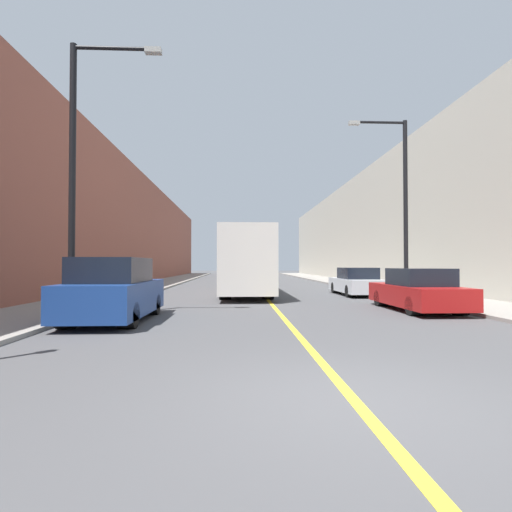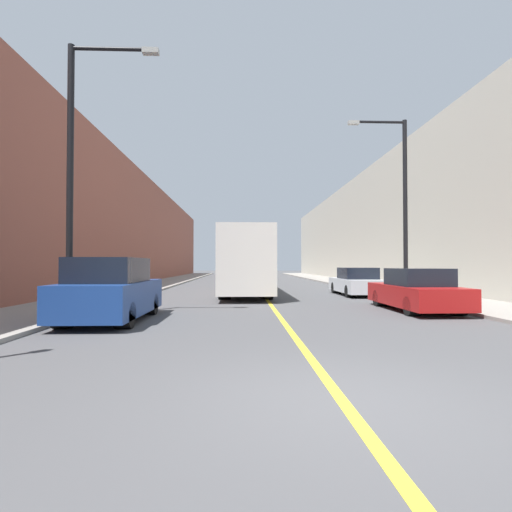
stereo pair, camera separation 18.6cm
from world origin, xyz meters
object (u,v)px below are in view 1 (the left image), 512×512
object	(u,v)px
bus	(245,261)
street_lamp_right	(401,196)
car_right_near	(417,291)
parked_suv_left	(114,292)
car_right_mid	(357,283)
street_lamp_left	(80,160)

from	to	relation	value
bus	street_lamp_right	world-z (taller)	street_lamp_right
bus	car_right_near	distance (m)	10.44
bus	parked_suv_left	world-z (taller)	bus
bus	car_right_mid	bearing A→B (deg)	-14.30
street_lamp_right	street_lamp_left	bearing A→B (deg)	-154.62
bus	car_right_near	bearing A→B (deg)	-55.10
parked_suv_left	car_right_near	bearing A→B (deg)	12.51
car_right_mid	street_lamp_left	world-z (taller)	street_lamp_left
car_right_mid	car_right_near	bearing A→B (deg)	-89.50
parked_suv_left	street_lamp_right	size ratio (longest dim) A/B	0.56
parked_suv_left	street_lamp_left	size ratio (longest dim) A/B	0.56
car_right_near	car_right_mid	world-z (taller)	car_right_near
bus	car_right_mid	size ratio (longest dim) A/B	2.55
bus	street_lamp_left	size ratio (longest dim) A/B	1.47
bus	parked_suv_left	bearing A→B (deg)	-110.28
parked_suv_left	street_lamp_right	world-z (taller)	street_lamp_right
car_right_mid	street_lamp_right	size ratio (longest dim) A/B	0.58
parked_suv_left	car_right_mid	size ratio (longest dim) A/B	0.97
car_right_mid	street_lamp_right	world-z (taller)	street_lamp_right
bus	car_right_near	world-z (taller)	bus
bus	car_right_mid	distance (m)	6.17
bus	street_lamp_right	distance (m)	8.83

